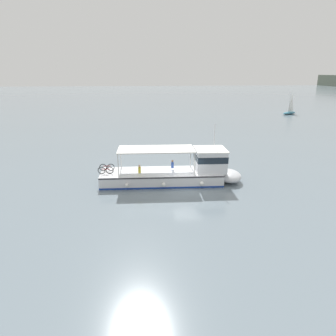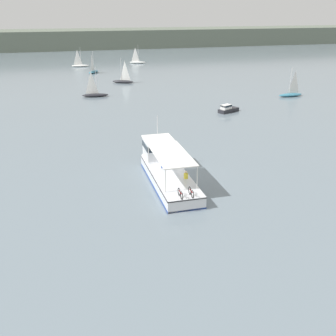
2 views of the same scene
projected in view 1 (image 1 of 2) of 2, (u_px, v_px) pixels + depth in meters
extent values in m
plane|color=slate|center=(188.00, 188.00, 26.97)|extent=(400.00, 400.00, 0.00)
cube|color=silver|center=(161.00, 177.00, 28.12)|extent=(3.60, 10.91, 1.10)
ellipsoid|color=silver|center=(229.00, 176.00, 28.49)|extent=(3.02, 2.31, 1.01)
cube|color=navy|center=(161.00, 182.00, 28.25)|extent=(3.64, 10.91, 0.16)
cube|color=#2D2D33|center=(161.00, 172.00, 27.98)|extent=(3.66, 10.91, 0.10)
cube|color=silver|center=(210.00, 160.00, 27.93)|extent=(2.82, 2.70, 1.90)
cube|color=#19232D|center=(210.00, 157.00, 27.83)|extent=(2.88, 2.74, 0.56)
cube|color=white|center=(211.00, 149.00, 27.63)|extent=(2.98, 2.87, 0.12)
cube|color=white|center=(156.00, 149.00, 27.32)|extent=(3.19, 6.81, 0.10)
cylinder|color=silver|center=(190.00, 156.00, 29.12)|extent=(0.08, 0.08, 2.00)
cylinder|color=silver|center=(195.00, 164.00, 26.53)|extent=(0.08, 0.08, 2.00)
cylinder|color=silver|center=(121.00, 157.00, 28.74)|extent=(0.08, 0.08, 2.00)
cylinder|color=silver|center=(118.00, 166.00, 26.14)|extent=(0.08, 0.08, 2.00)
cylinder|color=silver|center=(214.00, 137.00, 27.31)|extent=(0.06, 0.06, 2.20)
sphere|color=white|center=(202.00, 184.00, 26.64)|extent=(0.36, 0.36, 0.36)
sphere|color=white|center=(163.00, 184.00, 26.45)|extent=(0.36, 0.36, 0.36)
sphere|color=white|center=(127.00, 185.00, 26.26)|extent=(0.36, 0.36, 0.36)
torus|color=black|center=(111.00, 167.00, 28.02)|extent=(0.08, 0.66, 0.66)
torus|color=black|center=(103.00, 167.00, 27.98)|extent=(0.08, 0.66, 0.66)
cylinder|color=maroon|center=(107.00, 166.00, 27.96)|extent=(0.09, 0.70, 0.06)
torus|color=black|center=(110.00, 170.00, 27.16)|extent=(0.08, 0.66, 0.66)
torus|color=black|center=(102.00, 170.00, 27.12)|extent=(0.08, 0.66, 0.66)
cylinder|color=maroon|center=(106.00, 169.00, 27.10)|extent=(0.09, 0.70, 0.06)
cube|color=yellow|center=(140.00, 170.00, 26.81)|extent=(0.33, 0.23, 0.52)
sphere|color=beige|center=(139.00, 166.00, 26.70)|extent=(0.20, 0.20, 0.20)
cube|color=#2D4CA5|center=(172.00, 165.00, 28.24)|extent=(0.33, 0.23, 0.52)
sphere|color=#9E7051|center=(172.00, 161.00, 28.13)|extent=(0.20, 0.20, 0.20)
ellipsoid|color=teal|center=(289.00, 113.00, 73.72)|extent=(3.82, 4.77, 0.60)
cylinder|color=silver|center=(290.00, 101.00, 72.73)|extent=(0.08, 0.08, 4.80)
pyramid|color=white|center=(291.00, 102.00, 73.36)|extent=(0.99, 1.45, 4.08)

